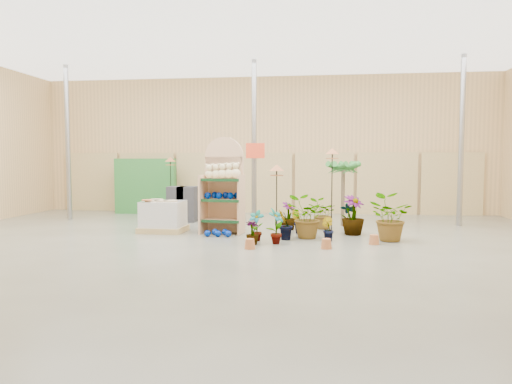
# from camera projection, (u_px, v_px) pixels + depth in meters

# --- Properties ---
(room) EXTENTS (15.20, 12.10, 4.70)m
(room) POSITION_uv_depth(u_px,v_px,m) (239.00, 139.00, 10.09)
(room) COLOR #5B5C4F
(room) RESTS_ON ground
(display_shelf) EXTENTS (1.04, 0.74, 2.31)m
(display_shelf) POSITION_uv_depth(u_px,v_px,m) (223.00, 189.00, 10.98)
(display_shelf) COLOR tan
(display_shelf) RESTS_ON ground
(teddy_bears) EXTENTS (0.86, 0.24, 0.38)m
(teddy_bears) POSITION_uv_depth(u_px,v_px,m) (224.00, 172.00, 10.84)
(teddy_bears) COLOR beige
(teddy_bears) RESTS_ON display_shelf
(gazing_balls_shelf) EXTENTS (0.85, 0.29, 0.16)m
(gazing_balls_shelf) POSITION_uv_depth(u_px,v_px,m) (222.00, 195.00, 10.86)
(gazing_balls_shelf) COLOR #001F88
(gazing_balls_shelf) RESTS_ON display_shelf
(gazing_balls_floor) EXTENTS (0.63, 0.39, 0.15)m
(gazing_balls_floor) POSITION_uv_depth(u_px,v_px,m) (219.00, 233.00, 10.49)
(gazing_balls_floor) COLOR #001F88
(gazing_balls_floor) RESTS_ON ground
(pallet_stack) EXTENTS (1.09, 0.92, 0.79)m
(pallet_stack) POSITION_uv_depth(u_px,v_px,m) (163.00, 216.00, 11.12)
(pallet_stack) COLOR tan
(pallet_stack) RESTS_ON ground
(charcoal_planters) EXTENTS (0.80, 0.50, 1.00)m
(charcoal_planters) POSITION_uv_depth(u_px,v_px,m) (182.00, 204.00, 12.99)
(charcoal_planters) COLOR #242427
(charcoal_planters) RESTS_ON ground
(trellis_stock) EXTENTS (2.00, 0.30, 1.80)m
(trellis_stock) POSITION_uv_depth(u_px,v_px,m) (146.00, 186.00, 14.89)
(trellis_stock) COLOR #2B702E
(trellis_stock) RESTS_ON ground
(offer_sign) EXTENTS (0.50, 0.08, 2.20)m
(offer_sign) POSITION_uv_depth(u_px,v_px,m) (255.00, 167.00, 12.17)
(offer_sign) COLOR gray
(offer_sign) RESTS_ON ground
(bird_table_front) EXTENTS (0.34, 0.34, 1.65)m
(bird_table_front) POSITION_uv_depth(u_px,v_px,m) (277.00, 170.00, 10.05)
(bird_table_front) COLOR black
(bird_table_front) RESTS_ON ground
(bird_table_right) EXTENTS (0.34, 0.34, 2.03)m
(bird_table_right) POSITION_uv_depth(u_px,v_px,m) (332.00, 154.00, 10.66)
(bird_table_right) COLOR black
(bird_table_right) RESTS_ON ground
(bird_table_back) EXTENTS (0.34, 0.34, 1.84)m
(bird_table_back) POSITION_uv_depth(u_px,v_px,m) (170.00, 161.00, 13.90)
(bird_table_back) COLOR black
(bird_table_back) RESTS_ON ground
(palm) EXTENTS (0.70, 0.70, 1.83)m
(palm) POSITION_uv_depth(u_px,v_px,m) (343.00, 167.00, 12.07)
(palm) COLOR brown
(palm) RESTS_ON ground
(potted_plant_0) EXTENTS (0.42, 0.35, 0.67)m
(potted_plant_0) POSITION_uv_depth(u_px,v_px,m) (256.00, 226.00, 9.86)
(potted_plant_0) COLOR #2A722B
(potted_plant_0) RESTS_ON ground
(potted_plant_1) EXTENTS (0.42, 0.46, 0.68)m
(potted_plant_1) POSITION_uv_depth(u_px,v_px,m) (285.00, 225.00, 9.97)
(potted_plant_1) COLOR #2A722B
(potted_plant_1) RESTS_ON ground
(potted_plant_2) EXTENTS (0.92, 0.81, 0.96)m
(potted_plant_2) POSITION_uv_depth(u_px,v_px,m) (305.00, 217.00, 10.18)
(potted_plant_2) COLOR #2A722B
(potted_plant_2) RESTS_ON ground
(potted_plant_3) EXTENTS (0.73, 0.73, 0.93)m
(potted_plant_3) POSITION_uv_depth(u_px,v_px,m) (353.00, 215.00, 10.66)
(potted_plant_3) COLOR #2A722B
(potted_plant_3) RESTS_ON ground
(potted_plant_4) EXTENTS (0.44, 0.36, 0.73)m
(potted_plant_4) POSITION_uv_depth(u_px,v_px,m) (348.00, 218.00, 11.00)
(potted_plant_4) COLOR #2A722B
(potted_plant_4) RESTS_ON ground
(potted_plant_5) EXTENTS (0.35, 0.30, 0.57)m
(potted_plant_5) POSITION_uv_depth(u_px,v_px,m) (298.00, 222.00, 10.87)
(potted_plant_5) COLOR #2A722B
(potted_plant_5) RESTS_ON ground
(potted_plant_6) EXTENTS (0.72, 0.62, 0.78)m
(potted_plant_6) POSITION_uv_depth(u_px,v_px,m) (322.00, 214.00, 11.58)
(potted_plant_6) COLOR #2A722B
(potted_plant_6) RESTS_ON ground
(potted_plant_7) EXTENTS (0.33, 0.33, 0.50)m
(potted_plant_7) POSITION_uv_depth(u_px,v_px,m) (252.00, 233.00, 9.45)
(potted_plant_7) COLOR #2A722B
(potted_plant_7) RESTS_ON ground
(potted_plant_8) EXTENTS (0.43, 0.48, 0.76)m
(potted_plant_8) POSITION_uv_depth(u_px,v_px,m) (276.00, 226.00, 9.49)
(potted_plant_8) COLOR #2A722B
(potted_plant_8) RESTS_ON ground
(potted_plant_9) EXTENTS (0.36, 0.36, 0.51)m
(potted_plant_9) POSITION_uv_depth(u_px,v_px,m) (328.00, 229.00, 9.88)
(potted_plant_9) COLOR #2A722B
(potted_plant_9) RESTS_ON ground
(potted_plant_10) EXTENTS (1.18, 1.13, 1.02)m
(potted_plant_10) POSITION_uv_depth(u_px,v_px,m) (388.00, 217.00, 9.85)
(potted_plant_10) COLOR #2A722B
(potted_plant_10) RESTS_ON ground
(potted_plant_11) EXTENTS (0.53, 0.53, 0.70)m
(potted_plant_11) POSITION_uv_depth(u_px,v_px,m) (288.00, 216.00, 11.42)
(potted_plant_11) COLOR #2A722B
(potted_plant_11) RESTS_ON ground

